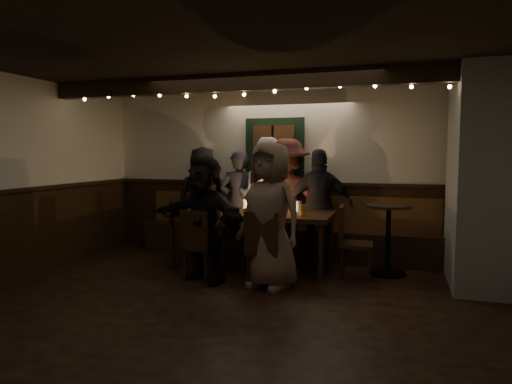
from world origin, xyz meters
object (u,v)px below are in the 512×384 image
(dining_table, at_px, (251,217))
(person_d, at_px, (287,199))
(chair_near_right, at_px, (264,245))
(person_a, at_px, (203,200))
(person_f, at_px, (205,218))
(person_e, at_px, (320,206))
(person_g, at_px, (270,215))
(person_b, at_px, (239,203))
(chair_near_left, at_px, (198,241))
(chair_end, at_px, (349,237))
(high_top, at_px, (388,231))
(person_c, at_px, (265,198))

(dining_table, relative_size, person_d, 1.23)
(chair_near_right, height_order, person_a, person_a)
(dining_table, bearing_deg, person_f, -115.28)
(person_d, bearing_deg, person_f, 53.18)
(person_e, height_order, person_g, person_g)
(dining_table, distance_m, chair_near_right, 0.97)
(person_b, xyz_separation_m, person_e, (1.27, -0.03, 0.01))
(dining_table, xyz_separation_m, person_g, (0.50, -0.79, 0.14))
(chair_near_left, bearing_deg, person_a, 112.22)
(person_e, height_order, person_f, person_e)
(person_d, bearing_deg, person_e, 165.96)
(chair_end, relative_size, person_b, 0.56)
(person_f, bearing_deg, chair_end, 45.41)
(high_top, height_order, person_d, person_d)
(chair_near_left, bearing_deg, person_b, 90.22)
(person_d, xyz_separation_m, person_g, (0.16, -1.49, -0.04))
(person_e, bearing_deg, person_c, -17.08)
(chair_end, bearing_deg, person_d, 144.12)
(chair_end, bearing_deg, person_e, 125.59)
(person_c, bearing_deg, person_f, 74.18)
(high_top, bearing_deg, chair_end, -149.85)
(chair_near_left, height_order, chair_end, chair_end)
(person_a, distance_m, person_g, 2.19)
(chair_end, bearing_deg, person_g, -138.04)
(person_b, bearing_deg, person_c, 161.46)
(dining_table, relative_size, high_top, 2.40)
(person_b, bearing_deg, person_e, 161.96)
(chair_near_right, relative_size, person_c, 0.50)
(person_d, bearing_deg, person_a, -13.46)
(person_a, relative_size, person_g, 0.98)
(chair_end, xyz_separation_m, person_g, (-0.85, -0.76, 0.35))
(person_e, bearing_deg, person_a, -18.05)
(chair_near_right, distance_m, person_f, 0.84)
(high_top, height_order, person_e, person_e)
(person_e, bearing_deg, person_g, 61.06)
(chair_near_right, bearing_deg, person_b, 119.40)
(person_a, bearing_deg, person_g, 115.81)
(chair_near_right, height_order, person_f, person_f)
(chair_near_left, distance_m, person_e, 1.97)
(dining_table, bearing_deg, high_top, 7.72)
(chair_near_right, distance_m, person_e, 1.60)
(chair_near_right, bearing_deg, dining_table, 117.23)
(chair_end, height_order, person_e, person_e)
(high_top, bearing_deg, person_e, 156.33)
(chair_end, distance_m, person_a, 2.55)
(dining_table, bearing_deg, chair_end, -1.32)
(person_a, distance_m, person_e, 1.90)
(chair_near_left, relative_size, person_g, 0.52)
(person_d, bearing_deg, person_c, -10.56)
(high_top, relative_size, person_b, 0.56)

